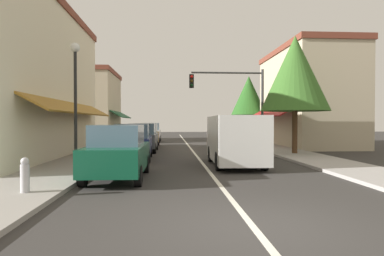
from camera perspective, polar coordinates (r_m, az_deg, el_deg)
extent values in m
plane|color=#33302D|center=(24.13, -0.21, -3.42)|extent=(80.00, 80.00, 0.00)
cube|color=gray|center=(24.41, -13.22, -3.26)|extent=(2.60, 56.00, 0.12)
cube|color=#A39E99|center=(25.07, 12.46, -3.14)|extent=(2.60, 56.00, 0.12)
cube|color=silver|center=(24.13, -0.21, -3.42)|extent=(0.14, 52.00, 0.01)
cube|color=beige|center=(19.69, -27.00, 6.52)|extent=(4.81, 14.00, 7.59)
cube|color=brown|center=(20.47, -27.09, 17.71)|extent=(5.01, 14.20, 0.40)
cube|color=slate|center=(18.80, -20.36, -0.47)|extent=(0.08, 10.64, 1.80)
cube|color=olive|center=(18.65, -18.58, 3.21)|extent=(1.27, 11.76, 0.73)
cube|color=slate|center=(16.27, -23.64, 13.69)|extent=(0.08, 1.10, 1.30)
cube|color=slate|center=(22.06, -18.10, 10.34)|extent=(0.08, 1.10, 1.30)
cube|color=#BCAD8E|center=(28.16, 18.56, 4.39)|extent=(4.74, 10.00, 7.10)
cube|color=brown|center=(28.63, 18.60, 11.91)|extent=(4.94, 10.20, 0.40)
cube|color=slate|center=(27.32, 14.04, 0.00)|extent=(0.08, 7.60, 1.80)
cube|color=maroon|center=(27.15, 12.82, 2.54)|extent=(1.27, 8.40, 0.73)
cube|color=slate|center=(25.44, 15.61, 8.31)|extent=(0.08, 1.10, 1.30)
cube|color=slate|center=(29.60, 12.76, 7.29)|extent=(0.08, 1.10, 1.30)
cube|color=#BCAD8E|center=(34.93, -16.75, 3.14)|extent=(5.06, 8.00, 6.38)
cube|color=brown|center=(35.22, -16.77, 8.66)|extent=(5.26, 8.20, 0.40)
cube|color=slate|center=(34.44, -12.72, 0.21)|extent=(0.08, 6.08, 1.80)
cube|color=#194C2D|center=(34.35, -11.72, 2.22)|extent=(1.27, 6.72, 0.73)
cube|color=slate|center=(32.81, -13.23, 5.76)|extent=(0.08, 1.10, 1.30)
cube|color=slate|center=(36.28, -12.31, 5.30)|extent=(0.08, 1.10, 1.30)
cube|color=#0F4C33|center=(11.50, -12.14, -4.79)|extent=(1.78, 4.13, 0.80)
cube|color=slate|center=(11.36, -12.24, -1.17)|extent=(1.55, 2.02, 0.66)
cylinder|color=black|center=(13.01, -14.63, -5.89)|extent=(0.21, 0.62, 0.62)
cylinder|color=black|center=(12.79, -7.63, -5.99)|extent=(0.21, 0.62, 0.62)
cylinder|color=black|center=(10.40, -17.69, -7.65)|extent=(0.21, 0.62, 0.62)
cylinder|color=black|center=(10.12, -8.91, -7.85)|extent=(0.21, 0.62, 0.62)
cube|color=navy|center=(17.04, -9.76, -2.90)|extent=(1.80, 4.13, 0.80)
cube|color=slate|center=(16.91, -9.80, -0.45)|extent=(1.56, 2.03, 0.66)
cylinder|color=black|center=(18.50, -11.85, -3.84)|extent=(0.21, 0.62, 0.62)
cylinder|color=black|center=(18.37, -6.94, -3.86)|extent=(0.21, 0.62, 0.62)
cylinder|color=black|center=(15.82, -13.04, -4.66)|extent=(0.21, 0.62, 0.62)
cylinder|color=black|center=(15.68, -7.28, -4.69)|extent=(0.21, 0.62, 0.62)
cube|color=#4C5156|center=(21.75, -8.17, -2.05)|extent=(1.76, 4.12, 0.80)
cube|color=slate|center=(21.62, -8.20, -0.13)|extent=(1.54, 2.01, 0.66)
cylinder|color=black|center=(23.19, -9.83, -2.85)|extent=(0.21, 0.62, 0.62)
cylinder|color=black|center=(23.07, -5.92, -2.86)|extent=(0.21, 0.62, 0.62)
cylinder|color=black|center=(20.52, -10.70, -3.36)|extent=(0.21, 0.62, 0.62)
cylinder|color=black|center=(20.37, -6.27, -3.38)|extent=(0.21, 0.62, 0.62)
cube|color=brown|center=(26.01, -7.51, -1.54)|extent=(1.76, 4.12, 0.80)
cube|color=slate|center=(25.89, -7.53, 0.06)|extent=(1.54, 2.02, 0.66)
cylinder|color=black|center=(27.45, -8.94, -2.25)|extent=(0.21, 0.62, 0.62)
cylinder|color=black|center=(27.33, -5.64, -2.26)|extent=(0.21, 0.62, 0.62)
cylinder|color=black|center=(24.76, -9.58, -2.61)|extent=(0.21, 0.62, 0.62)
cylinder|color=black|center=(24.63, -5.91, -2.61)|extent=(0.21, 0.62, 0.62)
cube|color=silver|center=(31.98, -6.84, -1.07)|extent=(1.72, 4.10, 0.80)
cube|color=slate|center=(31.86, -6.85, 0.24)|extent=(1.52, 2.00, 0.66)
cylinder|color=black|center=(33.39, -8.07, -1.67)|extent=(0.20, 0.62, 0.62)
cylinder|color=black|center=(33.31, -5.35, -1.67)|extent=(0.20, 0.62, 0.62)
cylinder|color=black|center=(30.70, -8.45, -1.90)|extent=(0.20, 0.62, 0.62)
cylinder|color=black|center=(30.61, -5.50, -1.91)|extent=(0.20, 0.62, 0.62)
cube|color=silver|center=(14.85, 7.14, -1.70)|extent=(2.08, 5.05, 1.90)
cube|color=slate|center=(17.20, 5.83, 0.10)|extent=(1.73, 0.31, 0.84)
cube|color=black|center=(17.43, 5.74, -3.56)|extent=(1.87, 0.25, 0.24)
cylinder|color=black|center=(16.32, 3.17, -4.29)|extent=(0.26, 0.73, 0.72)
cylinder|color=black|center=(16.58, 9.26, -4.21)|extent=(0.26, 0.73, 0.72)
cylinder|color=black|center=(13.26, 4.46, -5.52)|extent=(0.26, 0.73, 0.72)
cylinder|color=black|center=(13.58, 11.90, -5.38)|extent=(0.26, 0.73, 0.72)
cylinder|color=#333333|center=(23.77, 11.60, 3.03)|extent=(0.18, 0.18, 5.42)
cylinder|color=#333333|center=(23.47, 5.86, 9.10)|extent=(4.83, 0.12, 0.12)
cube|color=black|center=(22.94, -0.08, 7.79)|extent=(0.30, 0.24, 0.90)
sphere|color=red|center=(22.85, -0.06, 8.52)|extent=(0.20, 0.20, 0.20)
sphere|color=#3D2D0C|center=(22.81, -0.06, 7.82)|extent=(0.20, 0.20, 0.20)
sphere|color=#0C3316|center=(22.78, -0.06, 7.12)|extent=(0.20, 0.20, 0.20)
cylinder|color=black|center=(14.07, -18.76, 2.67)|extent=(0.12, 0.12, 4.57)
sphere|color=white|center=(14.36, -18.82, 12.55)|extent=(0.36, 0.36, 0.36)
cylinder|color=#4C331E|center=(20.11, 16.68, 0.00)|extent=(0.30, 0.30, 3.06)
cone|color=#386626|center=(20.29, 16.73, 8.68)|extent=(3.84, 3.84, 4.22)
cylinder|color=#4C331E|center=(33.42, 9.40, 0.42)|extent=(0.30, 0.30, 3.06)
cone|color=#285B21|center=(33.51, 9.41, 5.36)|extent=(3.38, 3.38, 3.72)
cylinder|color=#B2B2B7|center=(9.54, -25.98, -7.51)|extent=(0.22, 0.22, 0.70)
sphere|color=#B2B2B7|center=(9.49, -26.00, -5.00)|extent=(0.20, 0.20, 0.20)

